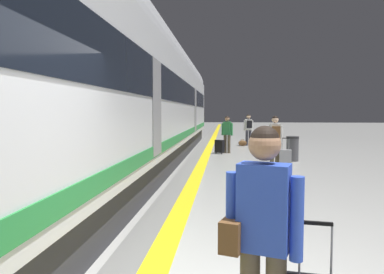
{
  "coord_description": "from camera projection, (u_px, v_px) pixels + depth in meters",
  "views": [
    {
      "loc": [
        0.17,
        -2.92,
        1.81
      ],
      "look_at": [
        -0.61,
        5.58,
        1.22
      ],
      "focal_mm": 33.82,
      "sensor_mm": 36.0,
      "label": 1
    }
  ],
  "objects": [
    {
      "name": "passenger_near",
      "position": [
        275.0,
        137.0,
        11.8
      ],
      "size": [
        0.52,
        0.34,
        1.68
      ],
      "color": "brown",
      "rests_on": "ground"
    },
    {
      "name": "waste_bin",
      "position": [
        292.0,
        149.0,
        13.29
      ],
      "size": [
        0.46,
        0.46,
        0.91
      ],
      "color": "#4C4C51",
      "rests_on": "ground"
    },
    {
      "name": "suitcase_near",
      "position": [
        285.0,
        158.0,
        11.7
      ],
      "size": [
        0.4,
        0.26,
        0.98
      ],
      "color": "#9E9EA3",
      "rests_on": "ground"
    },
    {
      "name": "duffel_bag_mid",
      "position": [
        243.0,
        143.0,
        19.28
      ],
      "size": [
        0.44,
        0.26,
        0.36
      ],
      "color": "brown",
      "rests_on": "ground"
    },
    {
      "name": "passenger_far",
      "position": [
        227.0,
        132.0,
        15.86
      ],
      "size": [
        0.49,
        0.27,
        1.63
      ],
      "color": "brown",
      "rests_on": "ground"
    },
    {
      "name": "safety_line_strip",
      "position": [
        203.0,
        162.0,
        13.04
      ],
      "size": [
        0.36,
        80.0,
        0.01
      ],
      "primitive_type": "cube",
      "color": "yellow",
      "rests_on": "ground"
    },
    {
      "name": "traveller_foreground",
      "position": [
        261.0,
        230.0,
        2.5
      ],
      "size": [
        0.57,
        0.34,
        1.72
      ],
      "color": "brown",
      "rests_on": "ground"
    },
    {
      "name": "tactile_edge_band",
      "position": [
        194.0,
        162.0,
        13.07
      ],
      "size": [
        0.6,
        80.0,
        0.01
      ],
      "primitive_type": "cube",
      "color": "slate",
      "rests_on": "ground"
    },
    {
      "name": "suitcase_far",
      "position": [
        220.0,
        146.0,
        15.62
      ],
      "size": [
        0.44,
        0.38,
        0.6
      ],
      "color": "black",
      "rests_on": "ground"
    },
    {
      "name": "passenger_mid",
      "position": [
        249.0,
        127.0,
        19.39
      ],
      "size": [
        0.51,
        0.38,
        1.68
      ],
      "color": "#383842",
      "rests_on": "ground"
    },
    {
      "name": "high_speed_train",
      "position": [
        139.0,
        91.0,
        12.11
      ],
      "size": [
        2.94,
        28.93,
        4.97
      ],
      "color": "#38383D",
      "rests_on": "ground"
    }
  ]
}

